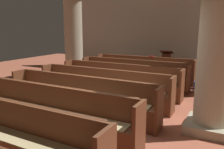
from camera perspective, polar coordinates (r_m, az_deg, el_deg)
The scene contains 13 objects.
ground_plane at distance 5.09m, azimuth -1.84°, elevation -11.31°, with size 19.20×19.20×0.00m, color #AD5B42.
back_wall at distance 10.42m, azimuth 15.37°, elevation 12.65°, with size 10.00×0.16×4.50m, color beige.
pew_row_0 at distance 8.84m, azimuth 7.61°, elevation 1.64°, with size 3.76×0.47×0.89m.
pew_row_1 at distance 7.91m, azimuth 5.02°, elevation 0.54°, with size 3.76×0.46×0.89m.
pew_row_2 at distance 7.00m, azimuth 1.76°, elevation -0.87°, with size 3.76×0.46×0.89m.
pew_row_3 at distance 6.13m, azimuth -2.45°, elevation -2.67°, with size 3.76×0.47×0.89m.
pew_row_4 at distance 5.31m, azimuth -8.04°, elevation -5.03°, with size 3.76×0.46×0.89m.
pew_row_5 at distance 4.57m, azimuth -15.61°, elevation -8.12°, with size 3.76×0.46×0.89m.
pillar_far_side at distance 9.39m, azimuth -9.45°, elevation 10.39°, with size 1.02×1.02×3.48m.
pillar_aisle_rear at distance 4.63m, azimuth 24.57°, elevation 8.47°, with size 0.97×0.97×3.48m.
lectern at distance 9.56m, azimuth 13.10°, elevation 2.07°, with size 0.48×0.45×1.08m.
hymn_book at distance 8.87m, azimuth 9.65°, elevation 4.41°, with size 0.17×0.20×0.03m, color maroon.
kneeler_box_blue at distance 8.07m, azimuth 20.58°, elevation -2.52°, with size 0.32×0.25×0.24m, color navy.
Camera 1 is at (2.34, -4.07, 1.98)m, focal length 37.38 mm.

